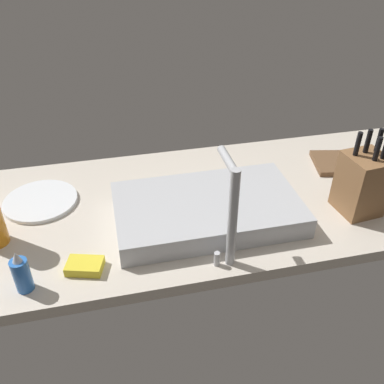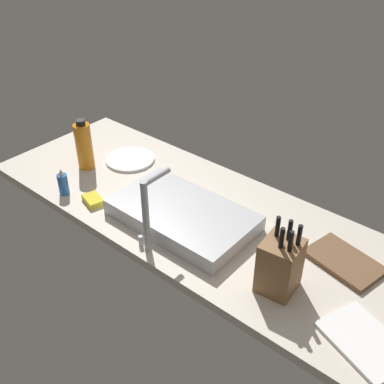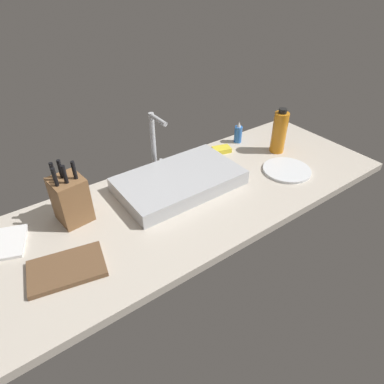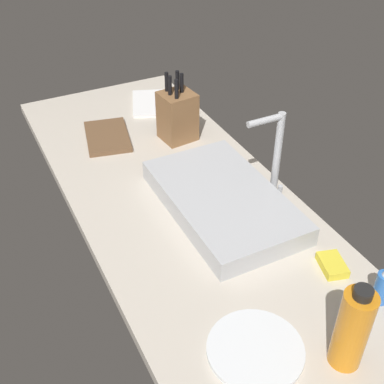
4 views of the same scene
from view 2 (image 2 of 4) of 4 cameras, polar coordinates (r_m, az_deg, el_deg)
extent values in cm
cube|color=beige|center=(177.84, 1.60, -3.32)|extent=(191.43, 66.32, 3.50)
cube|color=#B7BABF|center=(171.49, -1.19, -2.88)|extent=(53.15, 31.23, 6.33)
cylinder|color=#B7BABF|center=(153.27, -5.76, -3.15)|extent=(2.40, 2.40, 28.13)
cylinder|color=#B7BABF|center=(149.09, -4.45, 1.88)|extent=(2.00, 11.69, 2.00)
cylinder|color=#B7BABF|center=(162.86, -6.39, -6.02)|extent=(1.60, 1.60, 4.00)
cube|color=brown|center=(144.56, 10.85, -9.01)|extent=(12.46, 13.06, 18.31)
cylinder|color=black|center=(136.77, 13.21, -5.24)|extent=(1.54, 1.54, 7.05)
cylinder|color=black|center=(134.10, 12.18, -6.00)|extent=(1.54, 1.54, 7.05)
cylinder|color=black|center=(137.99, 12.07, -4.65)|extent=(1.54, 1.54, 7.05)
cylinder|color=black|center=(134.73, 11.10, -5.62)|extent=(1.54, 1.54, 7.05)
cylinder|color=black|center=(138.65, 10.60, -4.23)|extent=(1.54, 1.54, 7.05)
cube|color=brown|center=(163.80, 18.39, -8.17)|extent=(26.79, 20.29, 1.80)
cylinder|color=blue|center=(193.40, -15.72, 0.94)|extent=(4.13, 4.13, 8.92)
cone|color=silver|center=(190.35, -15.99, 2.41)|extent=(2.27, 2.27, 2.80)
cylinder|color=orange|center=(206.52, -13.27, 5.55)|extent=(7.25, 7.25, 20.82)
cylinder|color=black|center=(201.39, -13.70, 8.41)|extent=(3.99, 3.99, 2.20)
cylinder|color=white|center=(212.75, -7.68, 4.07)|extent=(22.39, 22.39, 1.20)
cube|color=white|center=(142.66, 20.67, -16.97)|extent=(27.69, 23.83, 1.20)
cube|color=yellow|center=(186.83, -12.21, -0.99)|extent=(10.32, 8.27, 2.40)
camera|label=1|loc=(1.21, -45.18, 9.95)|focal=39.35mm
camera|label=3|loc=(2.06, 36.11, 22.37)|focal=31.23mm
camera|label=4|loc=(2.55, -11.24, 31.74)|focal=46.81mm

